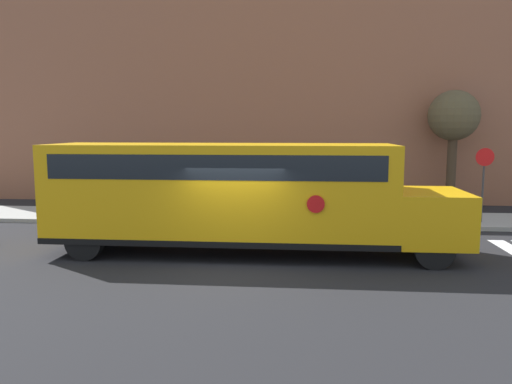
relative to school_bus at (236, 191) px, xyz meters
The scene contains 6 objects.
ground_plane 2.13m from the school_bus, 83.71° to the right, with size 60.00×60.00×0.00m, color black.
sidewalk_strip 5.57m from the school_bus, 88.59° to the left, with size 44.00×3.00×0.15m.
building_backdrop 12.55m from the school_bus, 89.36° to the left, with size 32.00×4.00×12.00m.
school_bus is the anchor object (origin of this frame).
stop_sign 9.51m from the school_bus, 30.00° to the left, with size 0.64×0.10×2.81m.
tree_near_sidewalk 12.17m from the school_bus, 46.49° to the left, with size 2.16×2.16×5.13m.
Camera 1 is at (1.69, -12.37, 3.47)m, focal length 35.00 mm.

